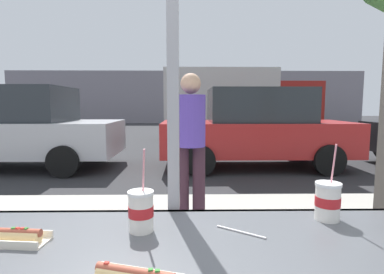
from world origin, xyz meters
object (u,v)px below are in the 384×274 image
object	(u,v)px
parked_car_silver	(17,128)
box_truck	(237,102)
soda_cup_right	(328,201)
parked_car_red	(256,128)
pedestrian	(191,138)
hotdog_tray_near	(8,236)
soda_cup_left	(141,210)

from	to	relation	value
parked_car_silver	box_truck	world-z (taller)	box_truck
soda_cup_right	parked_car_silver	distance (m)	7.15
soda_cup_right	parked_car_red	bearing A→B (deg)	79.78
parked_car_silver	pedestrian	world-z (taller)	parked_car_silver
hotdog_tray_near	soda_cup_right	bearing A→B (deg)	9.05
parked_car_silver	pedestrian	distance (m)	5.25
hotdog_tray_near	parked_car_red	size ratio (longest dim) A/B	0.06
pedestrian	parked_car_red	bearing A→B (deg)	66.54
hotdog_tray_near	pedestrian	world-z (taller)	pedestrian
hotdog_tray_near	pedestrian	bearing A→B (deg)	74.56
box_truck	pedestrian	distance (m)	9.48
soda_cup_left	soda_cup_right	bearing A→B (deg)	7.56
box_truck	pedestrian	world-z (taller)	box_truck
parked_car_silver	pedestrian	size ratio (longest dim) A/B	2.74
parked_car_red	parked_car_silver	bearing A→B (deg)	180.00
soda_cup_right	soda_cup_left	bearing A→B (deg)	-172.44
soda_cup_left	parked_car_silver	xyz separation A→B (m)	(-3.67, 5.74, -0.13)
soda_cup_right	pedestrian	xyz separation A→B (m)	(-0.52, 2.11, 0.02)
soda_cup_left	parked_car_silver	world-z (taller)	parked_car_silver
pedestrian	box_truck	bearing A→B (deg)	77.61
soda_cup_left	box_truck	bearing A→B (deg)	78.94
soda_cup_right	box_truck	world-z (taller)	box_truck
soda_cup_right	parked_car_red	size ratio (longest dim) A/B	0.07
soda_cup_right	hotdog_tray_near	world-z (taller)	soda_cup_right
soda_cup_left	pedestrian	world-z (taller)	pedestrian
soda_cup_left	hotdog_tray_near	bearing A→B (deg)	-168.46
soda_cup_left	soda_cup_right	xyz separation A→B (m)	(0.72, 0.10, 0.00)
box_truck	pedestrian	size ratio (longest dim) A/B	3.79
soda_cup_right	hotdog_tray_near	xyz separation A→B (m)	(-1.15, -0.18, -0.06)
soda_cup_right	parked_car_silver	size ratio (longest dim) A/B	0.07
pedestrian	parked_car_silver	bearing A→B (deg)	137.64
parked_car_silver	parked_car_red	distance (m)	5.41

